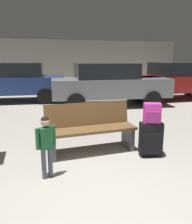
# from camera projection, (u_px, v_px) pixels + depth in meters

# --- Properties ---
(ground_plane) EXTENTS (18.00, 18.00, 0.10)m
(ground_plane) POSITION_uv_depth(u_px,v_px,m) (64.00, 123.00, 6.39)
(ground_plane) COLOR gray
(garage_back_wall) EXTENTS (18.00, 0.12, 2.80)m
(garage_back_wall) POSITION_uv_depth(u_px,v_px,m) (44.00, 63.00, 14.39)
(garage_back_wall) COLOR gray
(garage_back_wall) RESTS_ON ground_plane
(bench) EXTENTS (1.63, 0.62, 0.89)m
(bench) POSITION_uv_depth(u_px,v_px,m) (91.00, 128.00, 4.23)
(bench) COLOR brown
(bench) RESTS_ON ground_plane
(suitcase) EXTENTS (0.41, 0.29, 0.60)m
(suitcase) POSITION_uv_depth(u_px,v_px,m) (151.00, 139.00, 4.04)
(suitcase) COLOR black
(suitcase) RESTS_ON ground_plane
(backpack_bright) EXTENTS (0.31, 0.26, 0.34)m
(backpack_bright) POSITION_uv_depth(u_px,v_px,m) (152.00, 113.00, 3.94)
(backpack_bright) COLOR #D833A5
(backpack_bright) RESTS_ON suitcase
(child) EXTENTS (0.28, 0.17, 0.91)m
(child) POSITION_uv_depth(u_px,v_px,m) (46.00, 141.00, 3.25)
(child) COLOR #4C5160
(child) RESTS_ON ground_plane
(parked_car_far) EXTENTS (4.24, 2.08, 1.51)m
(parked_car_far) POSITION_uv_depth(u_px,v_px,m) (12.00, 81.00, 9.16)
(parked_car_far) COLOR navy
(parked_car_far) RESTS_ON ground_plane
(parked_car_side) EXTENTS (4.10, 1.80, 1.51)m
(parked_car_side) POSITION_uv_depth(u_px,v_px,m) (176.00, 80.00, 9.75)
(parked_car_side) COLOR maroon
(parked_car_side) RESTS_ON ground_plane
(parked_car_near) EXTENTS (4.23, 2.06, 1.51)m
(parked_car_near) POSITION_uv_depth(u_px,v_px,m) (109.00, 83.00, 8.37)
(parked_car_near) COLOR slate
(parked_car_near) RESTS_ON ground_plane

